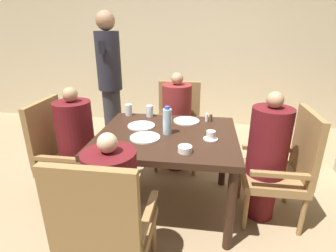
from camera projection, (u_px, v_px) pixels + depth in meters
ground_plane at (167, 205)px, 2.47m from camera, size 16.00×16.00×0.00m
wall_back at (188, 38)px, 4.15m from camera, size 8.00×0.06×2.80m
dining_table at (167, 144)px, 2.24m from camera, size 1.16×0.98×0.73m
chair_left_side at (63, 151)px, 2.42m from camera, size 0.50×0.50×0.97m
diner_in_left_chair at (77, 146)px, 2.38m from camera, size 0.32×0.32×1.10m
chair_far_side at (178, 123)px, 3.11m from camera, size 0.50×0.50×0.97m
diner_in_far_chair at (177, 121)px, 2.95m from camera, size 0.32×0.32×1.12m
chair_right_side at (284, 166)px, 2.16m from camera, size 0.50×0.50×0.97m
diner_in_right_chair at (267, 157)px, 2.16m from camera, size 0.32×0.32×1.12m
chair_near_corner at (105, 227)px, 1.50m from camera, size 0.50×0.50×0.97m
diner_in_near_chair at (113, 207)px, 1.63m from camera, size 0.32×0.32×1.03m
standing_host at (110, 80)px, 3.30m from camera, size 0.30×0.33×1.76m
plate_main_left at (186, 121)px, 2.49m from camera, size 0.25×0.25×0.01m
plate_main_right at (145, 137)px, 2.12m from camera, size 0.25×0.25×0.01m
plate_dessert_center at (141, 126)px, 2.37m from camera, size 0.25×0.25×0.01m
teacup_with_saucer at (211, 136)px, 2.09m from camera, size 0.12×0.12×0.07m
bowl_small at (185, 149)px, 1.88m from camera, size 0.10×0.10×0.05m
water_bottle at (167, 121)px, 2.17m from camera, size 0.07×0.07×0.24m
glass_tall_near at (150, 111)px, 2.61m from camera, size 0.07×0.07×0.11m
glass_tall_mid at (129, 110)px, 2.65m from camera, size 0.07×0.07×0.11m
salt_shaker at (207, 118)px, 2.48m from camera, size 0.03×0.03×0.07m
pepper_shaker at (211, 118)px, 2.48m from camera, size 0.03×0.03×0.07m
fork_beside_plate at (110, 148)px, 1.94m from camera, size 0.18×0.07×0.00m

